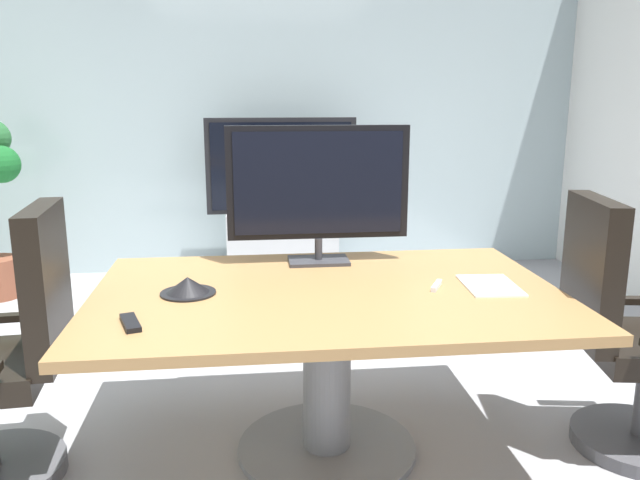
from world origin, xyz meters
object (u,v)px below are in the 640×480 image
Objects in this scene: conference_table at (327,332)px; wall_display_unit at (282,225)px; office_chair_right at (626,348)px; conference_phone at (188,286)px; office_chair_left at (7,370)px; remote_control at (130,323)px; tv_monitor at (318,186)px.

wall_display_unit is (-0.03, 2.67, -0.10)m from conference_table.
office_chair_right is 4.95× the size of conference_phone.
conference_table is 1.72× the size of office_chair_right.
wall_display_unit is (1.22, 2.71, -0.01)m from office_chair_left.
office_chair_left is 0.66m from remote_control.
tv_monitor reaches higher than wall_display_unit.
remote_control is at bearing 57.55° from office_chair_left.
office_chair_left is at bearing -114.18° from wall_display_unit.
conference_table is 0.81m from remote_control.
conference_table is at bearing 94.04° from office_chair_right.
office_chair_left is (-1.25, -0.04, -0.09)m from conference_table.
conference_table is 0.59m from conference_phone.
tv_monitor reaches higher than office_chair_right.
office_chair_right is at bearing -3.77° from conference_phone.
wall_display_unit is (-0.05, 2.23, -0.64)m from tv_monitor.
remote_control reaches higher than conference_table.
office_chair_left is 4.95× the size of conference_phone.
tv_monitor is at bearing 75.11° from office_chair_right.
wall_display_unit is (-1.29, 2.78, -0.01)m from office_chair_right.
conference_phone is (-0.57, -0.43, -0.33)m from tv_monitor.
remote_control is (-0.69, -2.99, 0.29)m from wall_display_unit.
conference_phone reaches higher than conference_table.
office_chair_right is (1.25, -0.11, -0.09)m from conference_table.
tv_monitor is at bearing 37.06° from conference_phone.
office_chair_right is 1.30× the size of tv_monitor.
conference_phone is at bearing 45.10° from remote_control.
office_chair_left is 2.51m from office_chair_right.
conference_phone reaches higher than remote_control.
tv_monitor is 0.78m from conference_phone.
office_chair_left is 6.41× the size of remote_control.
office_chair_left is at bearing 97.42° from office_chair_right.
office_chair_right is 6.41× the size of remote_control.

